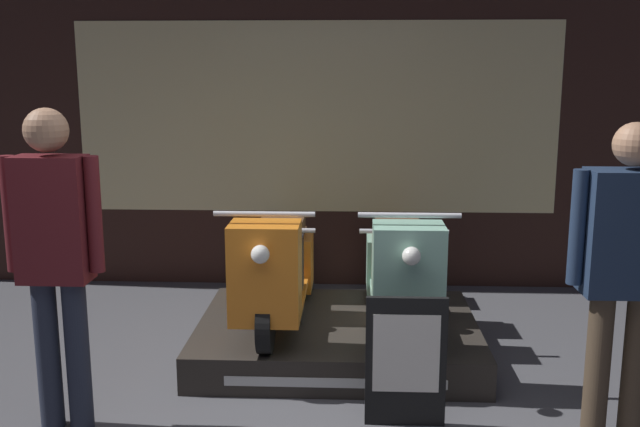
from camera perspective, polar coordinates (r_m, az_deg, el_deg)
name	(u,v)px	position (r m, az deg, el deg)	size (l,w,h in m)	color
shop_wall_back	(317,112)	(6.48, -0.27, 8.09)	(7.83, 0.09, 3.20)	#331E19
display_platform	(338,337)	(5.10, 1.42, -9.85)	(1.94, 1.46, 0.24)	#2D2823
scooter_display_left	(275,270)	(4.97, -3.61, -4.49)	(0.61, 1.60, 0.89)	black
scooter_display_right	(401,271)	(4.95, 6.52, -4.60)	(0.61, 1.60, 0.89)	black
scooter_backrow_0	(280,277)	(5.64, -3.20, -5.11)	(0.61, 1.60, 0.89)	black
scooter_backrow_1	(397,279)	(5.63, 6.21, -5.21)	(0.61, 1.60, 0.89)	black
person_left_browsing	(55,248)	(4.06, -20.44, -2.63)	(0.53, 0.23, 1.78)	#232838
person_right_browsing	(626,258)	(4.01, 23.26, -3.29)	(0.59, 0.24, 1.72)	#473828
price_sign_board	(406,361)	(4.07, 6.88, -11.65)	(0.45, 0.04, 0.75)	black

